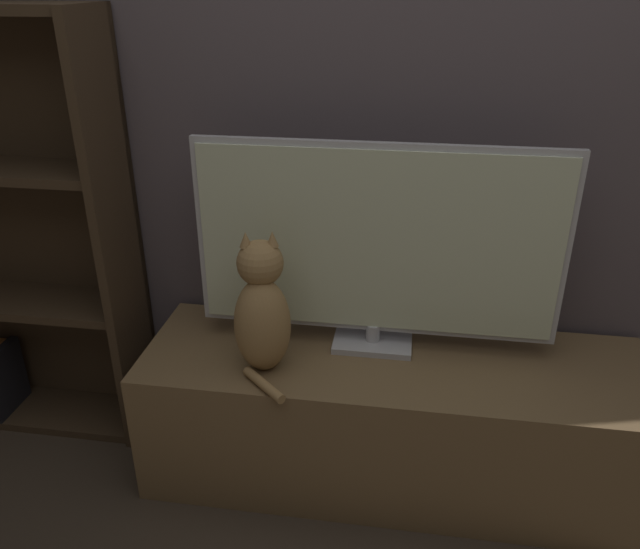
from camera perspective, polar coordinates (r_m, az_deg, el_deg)
wall_back at (r=1.94m, az=8.63°, el=18.80°), size 4.80×0.05×2.60m
tv_stand at (r=2.09m, az=6.53°, el=-12.87°), size 1.57×0.49×0.45m
tv at (r=1.86m, az=5.20°, el=2.60°), size 1.10×0.15×0.65m
cat at (r=1.82m, az=-5.33°, el=-3.33°), size 0.20×0.29×0.43m
bookshelf at (r=2.43m, az=-26.74°, el=1.99°), size 0.87×0.28×1.46m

